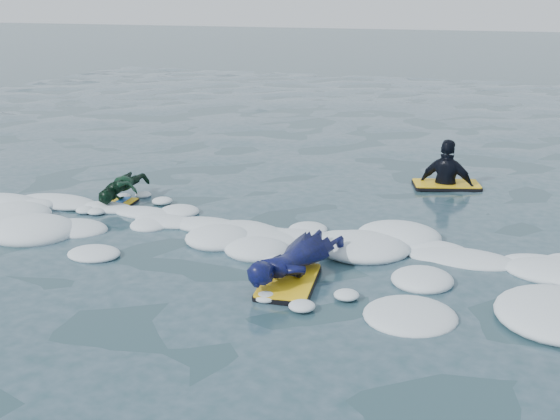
{
  "coord_description": "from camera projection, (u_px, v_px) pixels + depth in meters",
  "views": [
    {
      "loc": [
        3.06,
        -7.13,
        3.22
      ],
      "look_at": [
        -0.17,
        1.6,
        0.34
      ],
      "focal_mm": 45.0,
      "sensor_mm": 36.0,
      "label": 1
    }
  ],
  "objects": [
    {
      "name": "prone_woman_unit",
      "position": [
        295.0,
        261.0,
        8.2
      ],
      "size": [
        0.98,
        1.77,
        0.44
      ],
      "rotation": [
        0.0,
        0.0,
        1.72
      ],
      "color": "black",
      "rests_on": "ground"
    },
    {
      "name": "ground",
      "position": [
        247.0,
        276.0,
        8.35
      ],
      "size": [
        120.0,
        120.0,
        0.0
      ],
      "primitive_type": "plane",
      "color": "#162E35",
      "rests_on": "ground"
    },
    {
      "name": "waiting_rider_unit",
      "position": [
        446.0,
        188.0,
        12.14
      ],
      "size": [
        1.26,
        0.93,
        1.7
      ],
      "rotation": [
        0.0,
        0.0,
        0.3
      ],
      "color": "black",
      "rests_on": "ground"
    },
    {
      "name": "prone_child_unit",
      "position": [
        123.0,
        190.0,
        11.14
      ],
      "size": [
        0.59,
        1.18,
        0.44
      ],
      "rotation": [
        0.0,
        0.0,
        1.7
      ],
      "color": "black",
      "rests_on": "ground"
    },
    {
      "name": "foam_band",
      "position": [
        277.0,
        248.0,
        9.28
      ],
      "size": [
        12.0,
        3.1,
        0.3
      ],
      "primitive_type": null,
      "color": "white",
      "rests_on": "ground"
    }
  ]
}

